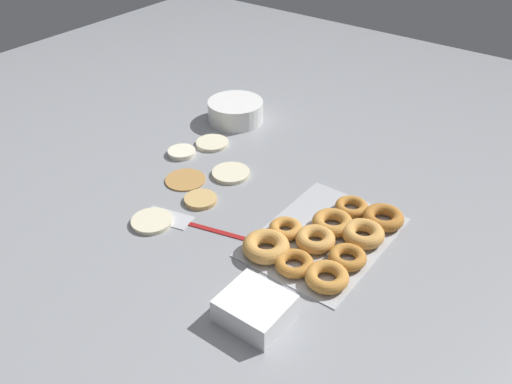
% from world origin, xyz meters
% --- Properties ---
extents(ground_plane, '(3.00, 3.00, 0.00)m').
position_xyz_m(ground_plane, '(0.00, 0.00, 0.00)').
color(ground_plane, gray).
extents(pancake_0, '(0.11, 0.11, 0.01)m').
position_xyz_m(pancake_0, '(0.06, 0.05, 0.01)').
color(pancake_0, beige).
rests_on(pancake_0, ground_plane).
extents(pancake_1, '(0.09, 0.09, 0.02)m').
position_xyz_m(pancake_1, '(0.06, 0.25, 0.01)').
color(pancake_1, silver).
rests_on(pancake_1, ground_plane).
extents(pancake_2, '(0.12, 0.12, 0.01)m').
position_xyz_m(pancake_2, '(-0.04, 0.14, 0.00)').
color(pancake_2, '#B27F42').
rests_on(pancake_2, ground_plane).
extents(pancake_3, '(0.10, 0.10, 0.01)m').
position_xyz_m(pancake_3, '(0.16, 0.21, 0.01)').
color(pancake_3, beige).
rests_on(pancake_3, ground_plane).
extents(pancake_4, '(0.09, 0.09, 0.01)m').
position_xyz_m(pancake_4, '(-0.09, 0.03, 0.01)').
color(pancake_4, tan).
rests_on(pancake_4, ground_plane).
extents(pancake_5, '(0.11, 0.11, 0.01)m').
position_xyz_m(pancake_5, '(-0.24, 0.07, 0.01)').
color(pancake_5, beige).
rests_on(pancake_5, ground_plane).
extents(donut_tray, '(0.39, 0.29, 0.04)m').
position_xyz_m(donut_tray, '(-0.04, -0.33, 0.02)').
color(donut_tray, '#ADAFB5').
rests_on(donut_tray, ground_plane).
extents(batter_bowl, '(0.19, 0.19, 0.07)m').
position_xyz_m(batter_bowl, '(0.34, 0.25, 0.04)').
color(batter_bowl, white).
rests_on(batter_bowl, ground_plane).
extents(container_stack, '(0.12, 0.14, 0.06)m').
position_xyz_m(container_stack, '(-0.34, -0.34, 0.03)').
color(container_stack, white).
rests_on(container_stack, ground_plane).
extents(spatula, '(0.11, 0.29, 0.01)m').
position_xyz_m(spatula, '(-0.19, 0.02, 0.00)').
color(spatula, maroon).
rests_on(spatula, ground_plane).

